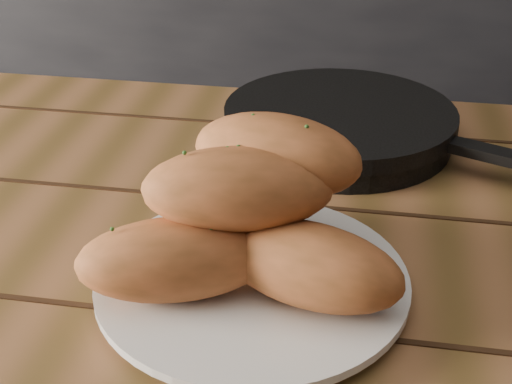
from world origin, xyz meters
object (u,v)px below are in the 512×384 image
Objects in this scene: table at (317,341)px; bread_rolls at (251,216)px; plate at (252,282)px; skillet at (341,124)px.

bread_rolls is (-0.06, -0.05, 0.17)m from table.
bread_rolls is at bearing 117.07° from plate.
bread_rolls is at bearing -138.60° from table.
table is at bearing 43.91° from plate.
table is 0.19m from bread_rolls.
table is 3.87× the size of skillet.
skillet is at bearing 90.37° from table.
skillet reaches higher than plate.
skillet is at bearing 80.32° from plate.
bread_rolls reaches higher than skillet.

